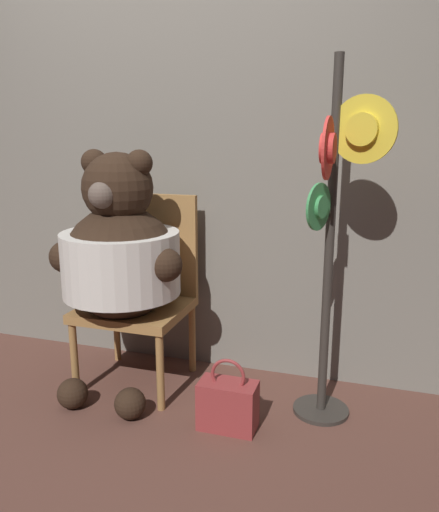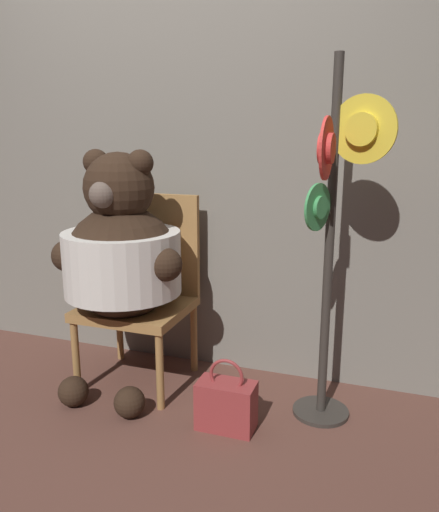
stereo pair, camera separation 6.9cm
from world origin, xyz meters
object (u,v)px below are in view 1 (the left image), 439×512
at_px(chair, 142,286).
at_px(hat_display_rack, 334,230).
at_px(teddy_bear, 120,256).
at_px(handbag_on_ground, 228,404).

xyz_separation_m(chair, hat_display_rack, (1.05, -0.15, 0.40)).
bearing_deg(teddy_bear, chair, 82.02).
bearing_deg(handbag_on_ground, hat_display_rack, 27.70).
xyz_separation_m(chair, handbag_on_ground, (0.62, -0.38, -0.42)).
bearing_deg(handbag_on_ground, teddy_bear, 162.96).
bearing_deg(chair, hat_display_rack, -8.35).
xyz_separation_m(teddy_bear, hat_display_rack, (1.08, 0.03, 0.19)).
relative_size(hat_display_rack, handbag_on_ground, 4.82).
height_order(teddy_bear, handbag_on_ground, teddy_bear).
height_order(chair, handbag_on_ground, chair).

